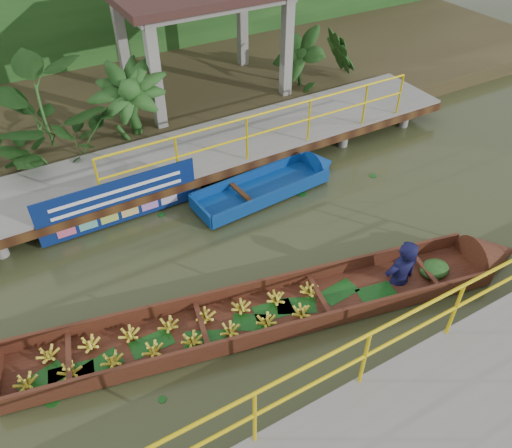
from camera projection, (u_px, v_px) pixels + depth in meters
ground at (209, 289)px, 8.77m from camera, size 80.00×80.00×0.00m
land_strip at (89, 106)px, 13.61m from camera, size 30.00×8.00×0.45m
far_dock at (139, 171)px, 10.75m from camera, size 16.00×2.06×1.66m
pavilion at (201, 1)px, 12.29m from camera, size 4.40×3.00×3.00m
foliage_backdrop at (51, 14)px, 14.13m from camera, size 30.00×0.80×4.00m
vendor_boat at (281, 304)px, 8.16m from camera, size 10.00×3.03×2.24m
moored_blue_boat at (292, 177)px, 11.14m from camera, size 3.59×1.19×0.84m
blue_banner at (119, 201)px, 9.79m from camera, size 3.21×0.04×1.00m
tropical_plants at (115, 102)px, 11.57m from camera, size 14.27×1.27×1.59m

